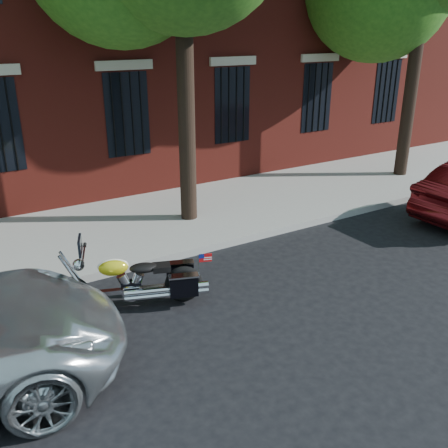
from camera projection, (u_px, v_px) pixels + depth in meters
ground at (240, 280)px, 8.82m from camera, size 120.00×120.00×0.00m
curb at (202, 249)px, 9.89m from camera, size 40.00×0.16×0.15m
sidewalk at (163, 220)px, 11.39m from camera, size 40.00×3.60×0.15m
motorcycle at (136, 283)px, 7.84m from camera, size 2.28×1.25×1.25m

